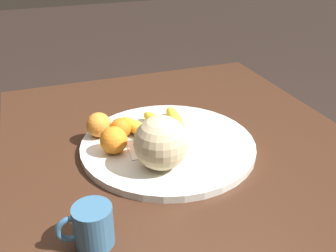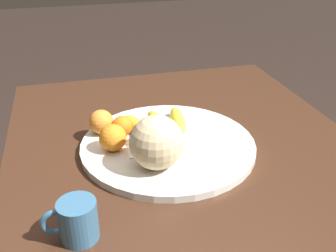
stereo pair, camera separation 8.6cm
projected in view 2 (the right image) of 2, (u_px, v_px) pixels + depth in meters
name	position (u px, v px, depth m)	size (l,w,h in m)	color
kitchen_table	(189.00, 184.00, 1.11)	(1.23, 0.98, 0.74)	#3D2316
fruit_bowl	(168.00, 145.00, 1.08)	(0.48, 0.48, 0.02)	silver
melon	(157.00, 142.00, 0.94)	(0.13, 0.13, 0.13)	beige
banana_bunch	(159.00, 124.00, 1.12)	(0.18, 0.19, 0.04)	#473819
orange_front_left	(145.00, 136.00, 1.05)	(0.06, 0.06, 0.06)	orange
orange_front_right	(122.00, 126.00, 1.09)	(0.06, 0.06, 0.06)	orange
orange_mid_center	(113.00, 138.00, 1.02)	(0.07, 0.07, 0.07)	orange
orange_back_left	(169.00, 137.00, 1.04)	(0.06, 0.06, 0.06)	orange
orange_back_right	(101.00, 122.00, 1.10)	(0.07, 0.07, 0.07)	orange
produce_tag	(134.00, 149.00, 1.04)	(0.09, 0.04, 0.00)	white
ceramic_mug	(77.00, 220.00, 0.76)	(0.08, 0.11, 0.09)	#386689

